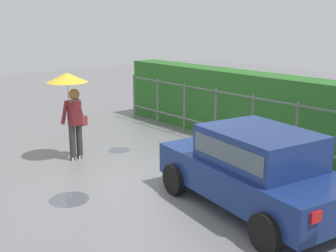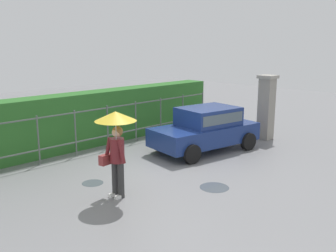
# 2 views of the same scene
# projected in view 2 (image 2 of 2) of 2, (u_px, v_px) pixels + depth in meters

# --- Properties ---
(ground_plane) EXTENTS (40.00, 40.00, 0.00)m
(ground_plane) POSITION_uv_depth(u_px,v_px,m) (177.00, 167.00, 11.32)
(ground_plane) COLOR slate
(car) EXTENTS (3.92, 2.30, 1.48)m
(car) POSITION_uv_depth(u_px,v_px,m) (206.00, 127.00, 12.92)
(car) COLOR navy
(car) RESTS_ON ground
(pedestrian) EXTENTS (0.96, 0.96, 2.10)m
(pedestrian) POSITION_uv_depth(u_px,v_px,m) (116.00, 134.00, 8.80)
(pedestrian) COLOR #333333
(pedestrian) RESTS_ON ground
(gate_pillar) EXTENTS (0.60, 0.60, 2.42)m
(gate_pillar) POSITION_uv_depth(u_px,v_px,m) (266.00, 107.00, 14.36)
(gate_pillar) COLOR gray
(gate_pillar) RESTS_ON ground
(fence_section) EXTENTS (10.22, 0.05, 1.50)m
(fence_section) POSITION_uv_depth(u_px,v_px,m) (108.00, 125.00, 13.19)
(fence_section) COLOR #59605B
(fence_section) RESTS_ON ground
(hedge_row) EXTENTS (11.17, 0.90, 1.90)m
(hedge_row) POSITION_uv_depth(u_px,v_px,m) (94.00, 118.00, 13.74)
(hedge_row) COLOR #2D6B28
(hedge_row) RESTS_ON ground
(puddle_near) EXTENTS (0.75, 0.75, 0.00)m
(puddle_near) POSITION_uv_depth(u_px,v_px,m) (214.00, 187.00, 9.76)
(puddle_near) COLOR #4C545B
(puddle_near) RESTS_ON ground
(puddle_far) EXTENTS (0.56, 0.56, 0.00)m
(puddle_far) POSITION_uv_depth(u_px,v_px,m) (93.00, 183.00, 10.06)
(puddle_far) COLOR #4C545B
(puddle_far) RESTS_ON ground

